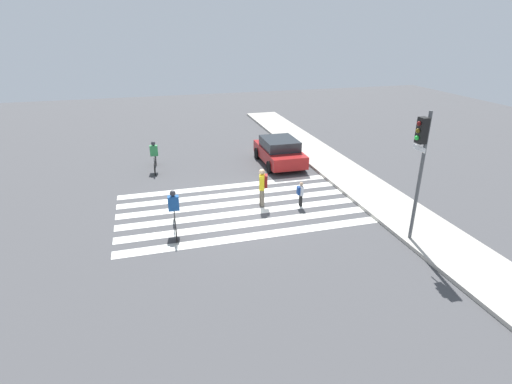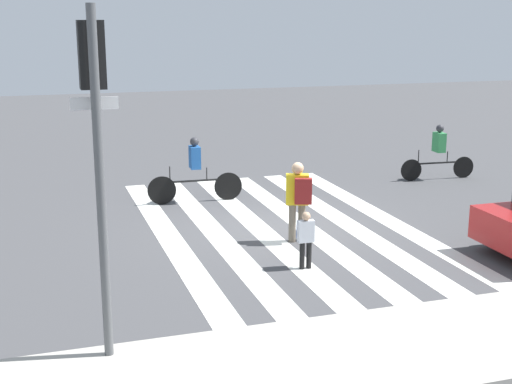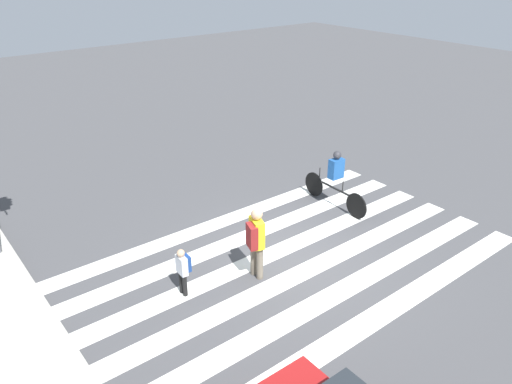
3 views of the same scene
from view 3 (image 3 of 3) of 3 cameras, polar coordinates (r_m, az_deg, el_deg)
name	(u,v)px [view 3 (image 3 of 3)]	position (r m, az deg, el deg)	size (l,w,h in m)	color
ground_plane	(292,260)	(11.72, 4.17, -7.78)	(60.00, 60.00, 0.00)	#444447
crosswalk_stripes	(292,260)	(11.72, 4.17, -7.76)	(5.55, 10.00, 0.01)	silver
pedestrian_adult_yellow_jacket	(256,239)	(10.62, -0.03, -5.34)	(0.51, 0.48, 1.67)	#6B6051
pedestrian_adult_blue_shirt	(183,268)	(10.42, -8.34, -8.59)	(0.31, 0.26, 1.09)	black
cyclist_far_lane	(335,178)	(13.83, 9.07, 1.62)	(2.39, 0.41, 1.65)	black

